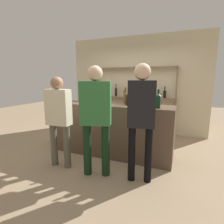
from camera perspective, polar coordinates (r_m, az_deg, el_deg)
ground_plane at (r=3.86m, az=-0.00°, el=-13.42°), size 16.00×16.00×0.00m
bar_counter at (r=3.68m, az=-0.00°, el=-5.76°), size 2.47×0.60×1.07m
back_wall at (r=5.34m, az=7.82°, el=8.67°), size 4.07×0.12×2.80m
back_shelf at (r=5.17m, az=7.23°, el=7.15°), size 2.36×0.18×1.92m
counter_bottle_0 at (r=3.76m, az=-2.43°, el=5.03°), size 0.09×0.09×0.35m
counter_bottle_1 at (r=3.16m, az=14.82°, el=3.64°), size 0.09×0.09×0.35m
counter_bottle_2 at (r=3.41m, az=5.35°, el=4.29°), size 0.08×0.08×0.33m
counter_bottle_3 at (r=3.57m, az=4.44°, el=4.64°), size 0.07×0.07×0.35m
wine_glass at (r=4.08m, az=-9.61°, el=5.14°), size 0.07×0.07×0.16m
customer_left at (r=3.20m, az=-17.01°, el=-1.10°), size 0.44×0.21×1.62m
customer_center at (r=2.77m, az=-5.32°, el=-0.46°), size 0.52×0.34×1.78m
customer_right at (r=2.60m, az=9.52°, el=-0.35°), size 0.42×0.25×1.80m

